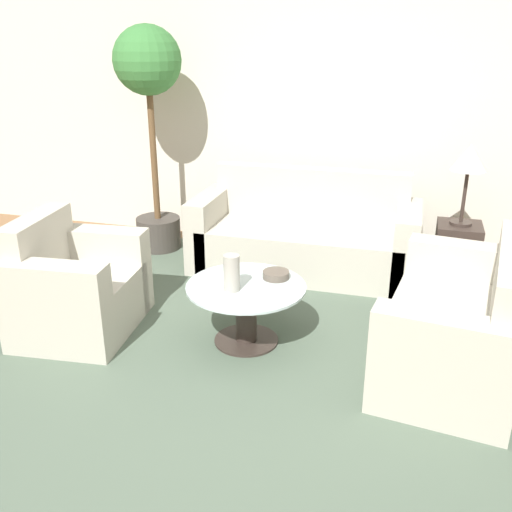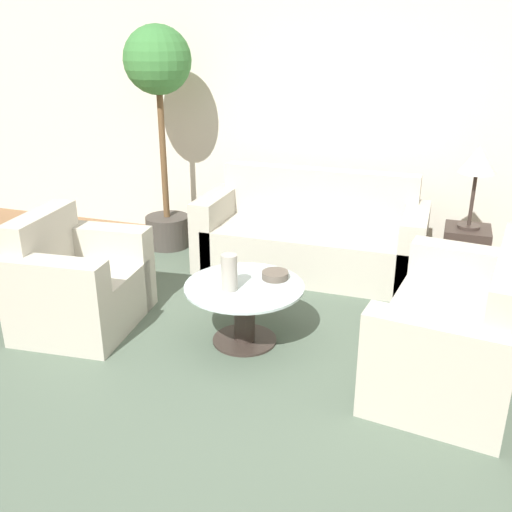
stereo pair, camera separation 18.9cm
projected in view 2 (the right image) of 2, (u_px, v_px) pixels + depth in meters
name	position (u px, v px, depth m)	size (l,w,h in m)	color
ground_plane	(213.00, 404.00, 3.33)	(14.00, 14.00, 0.00)	brown
wall_back	(326.00, 114.00, 5.37)	(10.00, 0.06, 2.60)	beige
rug	(245.00, 341.00, 4.00)	(3.68, 3.71, 0.01)	#4C5B4C
sofa_main	(312.00, 239.00, 5.12)	(1.97, 0.81, 0.88)	#B2AD9E
armchair	(76.00, 287.00, 4.15)	(0.82, 0.97, 0.84)	#B2AD9E
loveseat	(462.00, 334.00, 3.50)	(0.95, 1.48, 0.86)	#B2AD9E
coffee_table	(244.00, 305.00, 3.90)	(0.82, 0.82, 0.43)	#332823
side_table	(464.00, 258.00, 4.74)	(0.36, 0.36, 0.54)	#332823
table_lamp	(478.00, 163.00, 4.45)	(0.29, 0.29, 0.67)	#332823
potted_plant	(160.00, 98.00, 5.24)	(0.62, 0.62, 2.09)	#3D3833
vase	(229.00, 272.00, 3.73)	(0.11, 0.11, 0.25)	#9E998E
bowl	(275.00, 275.00, 3.94)	(0.19, 0.19, 0.05)	brown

